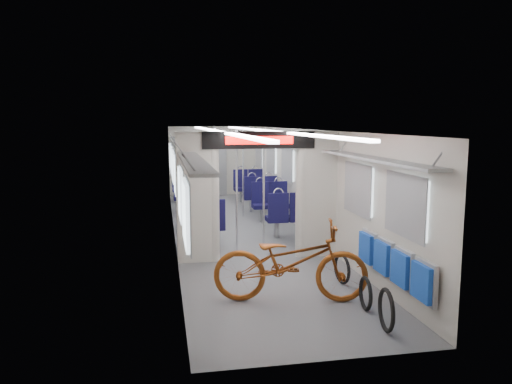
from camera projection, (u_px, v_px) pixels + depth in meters
carriage at (243, 168)px, 10.58m from camera, size 12.00×12.02×2.31m
bicycle at (291, 262)px, 6.86m from camera, size 2.24×1.17×1.12m
flip_bench at (393, 263)px, 6.74m from camera, size 0.12×2.11×0.52m
bike_hoop_a at (386, 312)px, 5.91m from camera, size 0.11×0.53×0.53m
bike_hoop_b at (365, 295)px, 6.57m from camera, size 0.09×0.46×0.46m
bike_hoop_c at (342, 270)px, 7.65m from camera, size 0.12×0.48×0.48m
seat_bay_near_left at (199, 213)px, 10.63m from camera, size 0.89×1.99×1.08m
seat_bay_near_right at (278, 206)px, 11.50m from camera, size 0.91×2.06×1.10m
seat_bay_far_left at (189, 188)px, 14.45m from camera, size 0.91×2.09×1.10m
seat_bay_far_right at (254, 188)px, 14.54m from camera, size 0.91×2.09×1.11m
stanchion_near_left at (237, 192)px, 9.49m from camera, size 0.04×0.04×2.30m
stanchion_near_right at (264, 189)px, 9.78m from camera, size 0.05×0.05×2.30m
stanchion_far_left at (216, 174)px, 12.57m from camera, size 0.04×0.04×2.30m
stanchion_far_right at (243, 173)px, 12.89m from camera, size 0.05×0.05×2.30m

